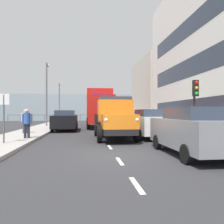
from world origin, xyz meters
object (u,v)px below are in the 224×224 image
at_px(car_black_oppositeside_0, 65,120).
at_px(pedestrian_in_dark_coat, 25,119).
at_px(lamp_post_far, 59,98).
at_px(lorry_cargo_red, 99,107).
at_px(pedestrian_strolling, 27,121).
at_px(street_sign, 4,109).
at_px(lamp_post_promenade, 47,88).
at_px(truck_vintage_orange, 115,119).
at_px(car_white_kerbside_1, 149,123).
at_px(car_grey_kerbside_near, 192,130).
at_px(traffic_light_near, 195,96).

bearing_deg(car_black_oppositeside_0, pedestrian_in_dark_coat, 54.54).
height_order(pedestrian_in_dark_coat, lamp_post_far, lamp_post_far).
relative_size(car_black_oppositeside_0, pedestrian_in_dark_coat, 2.74).
distance_m(lorry_cargo_red, pedestrian_strolling, 11.42).
bearing_deg(street_sign, lamp_post_promenade, -88.60).
xyz_separation_m(lamp_post_promenade, street_sign, (-0.32, 13.12, -2.38)).
bearing_deg(truck_vintage_orange, car_black_oppositeside_0, -62.11).
bearing_deg(lamp_post_far, car_black_oppositeside_0, 98.24).
height_order(truck_vintage_orange, pedestrian_strolling, truck_vintage_orange).
relative_size(pedestrian_strolling, lamp_post_promenade, 0.24).
xyz_separation_m(car_black_oppositeside_0, pedestrian_strolling, (1.47, 6.47, 0.18)).
relative_size(car_white_kerbside_1, lamp_post_promenade, 0.62).
bearing_deg(truck_vintage_orange, pedestrian_strolling, 1.29).
bearing_deg(pedestrian_in_dark_coat, truck_vintage_orange, 152.31).
distance_m(car_grey_kerbside_near, traffic_light_near, 4.95).
height_order(lorry_cargo_red, car_black_oppositeside_0, lorry_cargo_red).
height_order(truck_vintage_orange, car_black_oppositeside_0, truck_vintage_orange).
distance_m(truck_vintage_orange, pedestrian_strolling, 4.84).
xyz_separation_m(lorry_cargo_red, car_grey_kerbside_near, (-2.43, 15.25, -1.18)).
bearing_deg(lamp_post_promenade, traffic_light_near, 130.21).
xyz_separation_m(pedestrian_strolling, lamp_post_far, (0.87, -22.60, 2.66)).
bearing_deg(lorry_cargo_red, car_grey_kerbside_near, 99.05).
distance_m(pedestrian_strolling, lamp_post_far, 22.77).
bearing_deg(pedestrian_in_dark_coat, pedestrian_strolling, 106.30).
relative_size(car_white_kerbside_1, pedestrian_in_dark_coat, 2.56).
height_order(car_white_kerbside_1, traffic_light_near, traffic_light_near).
bearing_deg(pedestrian_strolling, lamp_post_promenade, -85.65).
height_order(pedestrian_strolling, lamp_post_promenade, lamp_post_promenade).
distance_m(pedestrian_in_dark_coat, traffic_light_near, 10.97).
distance_m(car_grey_kerbside_near, car_black_oppositeside_0, 12.58).
bearing_deg(car_black_oppositeside_0, lamp_post_far, -81.76).
distance_m(lorry_cargo_red, lamp_post_promenade, 5.84).
xyz_separation_m(lorry_cargo_red, car_black_oppositeside_0, (3.10, 3.95, -1.18)).
bearing_deg(car_grey_kerbside_near, truck_vintage_orange, -66.38).
distance_m(car_grey_kerbside_near, car_white_kerbside_1, 5.39).
relative_size(car_white_kerbside_1, traffic_light_near, 1.28).
xyz_separation_m(car_white_kerbside_1, pedestrian_in_dark_coat, (7.91, -2.57, 0.19)).
xyz_separation_m(car_black_oppositeside_0, street_sign, (2.00, 8.34, 0.79)).
xyz_separation_m(traffic_light_near, lamp_post_promenade, (10.12, -11.98, 1.59)).
height_order(lorry_cargo_red, street_sign, lorry_cargo_red).
xyz_separation_m(car_grey_kerbside_near, lamp_post_far, (7.86, -27.43, 2.84)).
bearing_deg(pedestrian_strolling, car_white_kerbside_1, -175.45).
bearing_deg(truck_vintage_orange, car_grey_kerbside_near, 113.62).
bearing_deg(pedestrian_strolling, street_sign, 74.02).
distance_m(traffic_light_near, lamp_post_far, 25.46).
height_order(car_black_oppositeside_0, traffic_light_near, traffic_light_near).
xyz_separation_m(lamp_post_promenade, lamp_post_far, (0.01, -11.35, -0.33)).
distance_m(lorry_cargo_red, car_black_oppositeside_0, 5.16).
xyz_separation_m(car_grey_kerbside_near, car_black_oppositeside_0, (5.53, -11.30, 0.00)).
distance_m(lorry_cargo_red, street_sign, 13.31).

